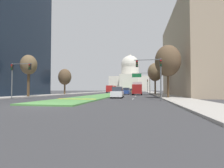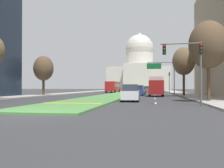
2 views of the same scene
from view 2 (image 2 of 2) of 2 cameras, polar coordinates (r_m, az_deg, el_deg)
ground_plane at (r=67.98m, az=3.67°, el=-1.96°), size 260.00×260.00×0.00m
grass_median at (r=62.51m, az=3.18°, el=-2.01°), size 5.58×99.00×0.14m
median_curb_nose at (r=21.34m, az=-8.92°, el=-4.30°), size 5.03×0.50×0.04m
lane_dashes_right at (r=48.88m, az=9.53°, el=-2.44°), size 0.16×51.15×0.01m
sidewalk_left at (r=59.94m, az=-9.78°, el=-2.05°), size 4.00×99.00×0.15m
sidewalk_right at (r=57.00m, az=15.60°, el=-2.11°), size 4.00×99.00×0.15m
capitol_building at (r=122.40m, az=6.16°, el=3.18°), size 28.56×24.74×27.67m
traffic_light_near_right at (r=21.57m, az=17.10°, el=5.44°), size 3.34×0.35×5.20m
traffic_light_far_right at (r=62.17m, az=12.75°, el=0.99°), size 0.28×0.35×5.20m
overhead_guide_sign at (r=50.31m, az=11.56°, el=2.89°), size 5.35×0.20×6.50m
street_tree_right_near at (r=27.35m, az=20.80°, el=8.22°), size 3.83×3.83×8.13m
street_tree_left_mid at (r=45.75m, az=-15.12°, el=3.38°), size 3.46×3.46×6.93m
street_tree_right_mid at (r=42.80m, az=15.80°, el=4.91°), size 3.62×3.62×7.97m
sedan_lead_stopped at (r=27.01m, az=4.19°, el=-2.12°), size 1.98×4.48×1.79m
sedan_midblock at (r=46.16m, az=6.03°, el=-1.49°), size 2.08×4.78×1.85m
sedan_distant at (r=61.24m, az=6.81°, el=-1.36°), size 1.96×4.29×1.68m
sedan_far_horizon at (r=72.19m, az=9.20°, el=-1.21°), size 2.21×4.40×1.82m
sedan_very_far at (r=89.87m, az=7.97°, el=-1.10°), size 1.98×4.35×1.84m
box_truck_delivery at (r=42.41m, az=9.88°, el=-0.45°), size 2.40×6.40×3.20m
city_bus at (r=69.25m, az=0.22°, el=-0.48°), size 2.62×11.00×2.95m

